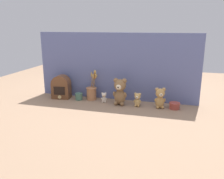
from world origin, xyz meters
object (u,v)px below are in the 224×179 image
object	(u,v)px
decorative_tin_tall	(79,97)
teddy_bear_small	(137,99)
flower_vase	(92,92)
vintage_radio	(61,87)
teddy_bear_medium	(160,97)
teddy_bear_tiny	(104,97)
teddy_bear_large	(120,91)
decorative_tin_short	(174,106)

from	to	relation	value
decorative_tin_tall	teddy_bear_small	bearing A→B (deg)	-3.89
flower_vase	vintage_radio	size ratio (longest dim) A/B	1.25
teddy_bear_medium	teddy_bear_tiny	world-z (taller)	teddy_bear_medium
teddy_bear_large	decorative_tin_short	distance (m)	0.55
flower_vase	decorative_tin_tall	xyz separation A→B (m)	(-0.13, -0.05, -0.05)
teddy_bear_large	teddy_bear_small	size ratio (longest dim) A/B	1.94
teddy_bear_tiny	vintage_radio	xyz separation A→B (m)	(-0.50, 0.02, 0.07)
flower_vase	decorative_tin_short	xyz separation A→B (m)	(0.87, -0.07, -0.06)
decorative_tin_tall	teddy_bear_medium	bearing A→B (deg)	-1.77
teddy_bear_tiny	decorative_tin_short	xyz separation A→B (m)	(0.71, -0.01, -0.02)
decorative_tin_short	teddy_bear_large	bearing A→B (deg)	-178.74
teddy_bear_medium	decorative_tin_short	distance (m)	0.16
vintage_radio	decorative_tin_short	world-z (taller)	vintage_radio
teddy_bear_medium	vintage_radio	distance (m)	1.07
teddy_bear_medium	decorative_tin_tall	bearing A→B (deg)	178.23
vintage_radio	decorative_tin_tall	size ratio (longest dim) A/B	3.12
decorative_tin_tall	decorative_tin_short	size ratio (longest dim) A/B	0.80
teddy_bear_small	teddy_bear_large	bearing A→B (deg)	175.97
teddy_bear_medium	vintage_radio	xyz separation A→B (m)	(-1.07, 0.04, 0.02)
teddy_bear_tiny	flower_vase	distance (m)	0.17
flower_vase	decorative_tin_tall	bearing A→B (deg)	-159.71
teddy_bear_large	teddy_bear_tiny	bearing A→B (deg)	173.57
decorative_tin_short	teddy_bear_small	bearing A→B (deg)	-176.05
teddy_bear_tiny	flower_vase	bearing A→B (deg)	159.20
flower_vase	vintage_radio	world-z (taller)	flower_vase
teddy_bear_tiny	decorative_tin_tall	bearing A→B (deg)	177.75
teddy_bear_tiny	decorative_tin_short	size ratio (longest dim) A/B	1.04
decorative_tin_tall	teddy_bear_tiny	bearing A→B (deg)	-2.25
teddy_bear_large	teddy_bear_medium	xyz separation A→B (m)	(0.40, 0.00, -0.04)
flower_vase	teddy_bear_medium	bearing A→B (deg)	-5.85
flower_vase	decorative_tin_short	distance (m)	0.87
decorative_tin_short	vintage_radio	bearing A→B (deg)	178.46
teddy_bear_medium	vintage_radio	bearing A→B (deg)	177.86
teddy_bear_tiny	flower_vase	world-z (taller)	flower_vase
flower_vase	decorative_tin_short	bearing A→B (deg)	-4.42
teddy_bear_small	teddy_bear_tiny	bearing A→B (deg)	174.79
decorative_tin_tall	vintage_radio	bearing A→B (deg)	176.34
teddy_bear_tiny	vintage_radio	world-z (taller)	vintage_radio
teddy_bear_small	flower_vase	xyz separation A→B (m)	(-0.51, 0.09, 0.02)
teddy_bear_small	decorative_tin_short	world-z (taller)	teddy_bear_small
flower_vase	decorative_tin_tall	size ratio (longest dim) A/B	3.91
vintage_radio	flower_vase	bearing A→B (deg)	5.80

